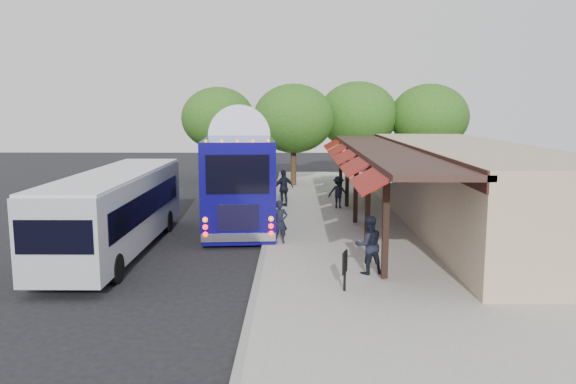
% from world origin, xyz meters
% --- Properties ---
extents(ground, '(90.00, 90.00, 0.00)m').
position_xyz_m(ground, '(0.00, 0.00, 0.00)').
color(ground, black).
rests_on(ground, ground).
extents(sidewalk, '(10.00, 40.00, 0.15)m').
position_xyz_m(sidewalk, '(5.00, 4.00, 0.07)').
color(sidewalk, '#9E9B93').
rests_on(sidewalk, ground).
extents(curb, '(0.20, 40.00, 0.16)m').
position_xyz_m(curb, '(0.05, 4.00, 0.07)').
color(curb, gray).
rests_on(curb, ground).
extents(station_shelter, '(8.15, 20.00, 3.60)m').
position_xyz_m(station_shelter, '(8.38, 4.00, 1.85)').
color(station_shelter, tan).
rests_on(station_shelter, ground).
extents(coach_bus, '(3.86, 13.32, 4.21)m').
position_xyz_m(coach_bus, '(-1.45, 6.58, 2.26)').
color(coach_bus, '#0D0866').
rests_on(coach_bus, ground).
extents(city_bus, '(2.43, 10.76, 2.89)m').
position_xyz_m(city_bus, '(-5.23, -0.18, 1.60)').
color(city_bus, '#999CA1').
rests_on(city_bus, ground).
extents(ped_a, '(0.64, 0.47, 1.60)m').
position_xyz_m(ped_a, '(0.60, 0.51, 0.95)').
color(ped_a, black).
rests_on(ped_a, sidewalk).
extents(ped_b, '(0.99, 0.85, 1.78)m').
position_xyz_m(ped_b, '(3.40, -3.34, 1.04)').
color(ped_b, black).
rests_on(ped_b, sidewalk).
extents(ped_c, '(1.17, 0.99, 1.88)m').
position_xyz_m(ped_c, '(0.60, 8.39, 1.09)').
color(ped_c, black).
rests_on(ped_c, sidewalk).
extents(ped_d, '(1.16, 0.84, 1.62)m').
position_xyz_m(ped_d, '(3.35, 7.93, 0.96)').
color(ped_d, black).
rests_on(ped_d, sidewalk).
extents(sign_board, '(0.20, 0.50, 1.12)m').
position_xyz_m(sign_board, '(2.52, -5.00, 0.91)').
color(sign_board, black).
rests_on(sign_board, sidewalk).
extents(tree_left, '(5.22, 5.22, 6.69)m').
position_xyz_m(tree_left, '(1.07, 16.46, 4.46)').
color(tree_left, '#382314').
rests_on(tree_left, ground).
extents(tree_mid, '(5.42, 5.42, 6.94)m').
position_xyz_m(tree_mid, '(5.47, 18.87, 4.63)').
color(tree_mid, '#382314').
rests_on(tree_mid, ground).
extents(tree_right, '(5.28, 5.28, 6.77)m').
position_xyz_m(tree_right, '(10.26, 18.49, 4.51)').
color(tree_right, '#382314').
rests_on(tree_right, ground).
extents(tree_far, '(5.17, 5.17, 6.62)m').
position_xyz_m(tree_far, '(-4.27, 19.98, 4.41)').
color(tree_far, '#382314').
rests_on(tree_far, ground).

